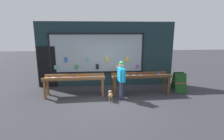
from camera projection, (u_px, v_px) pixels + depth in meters
ground_plane at (110, 102)px, 7.10m from camera, size 40.00×40.00×0.00m
shopfront_facade at (105, 54)px, 9.06m from camera, size 7.03×0.29×3.30m
display_table_left at (74, 79)px, 7.69m from camera, size 2.68×0.78×0.93m
display_table_right at (141, 78)px, 7.92m from camera, size 2.68×0.75×0.95m
person_browsing at (121, 77)px, 7.23m from camera, size 0.29×0.65×1.64m
small_dog at (110, 94)px, 7.20m from camera, size 0.22×0.53×0.40m
sandwich_board_sign at (179, 82)px, 8.33m from camera, size 0.61×0.81×0.90m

